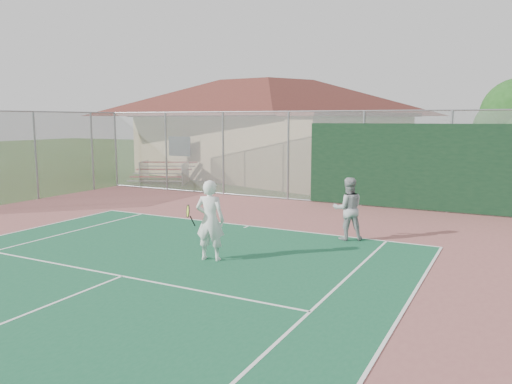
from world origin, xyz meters
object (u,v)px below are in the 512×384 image
bleachers (164,172)px  player_white_front (210,221)px  player_grey_back (348,209)px  clubhouse (267,118)px

bleachers → player_white_front: (9.83, -10.92, 0.37)m
player_grey_back → clubhouse: bearing=-85.4°
clubhouse → player_grey_back: 16.02m
clubhouse → player_grey_back: (8.89, -13.10, -2.42)m
bleachers → player_grey_back: size_ratio=2.05×
clubhouse → bleachers: bearing=-103.3°
player_white_front → clubhouse: bearing=-80.3°
player_white_front → player_grey_back: (2.19, 3.33, -0.09)m
bleachers → player_grey_back: bearing=-57.3°
player_white_front → player_grey_back: bearing=-135.8°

